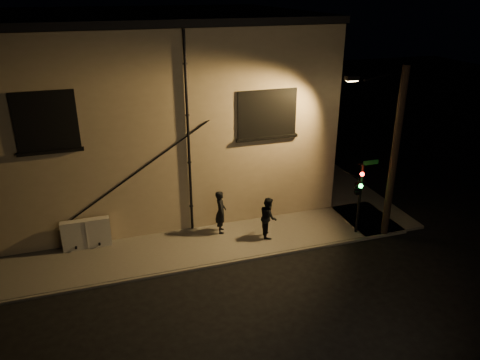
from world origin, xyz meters
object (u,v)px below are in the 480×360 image
object	(u,v)px
pedestrian_b	(268,217)
streetlamp_pole	(392,151)
traffic_signal	(358,187)
utility_cabinet	(86,234)
pedestrian_a	(221,212)

from	to	relation	value
pedestrian_b	streetlamp_pole	world-z (taller)	streetlamp_pole
traffic_signal	streetlamp_pole	world-z (taller)	streetlamp_pole
utility_cabinet	streetlamp_pole	xyz separation A→B (m)	(12.05, -2.58, 3.09)
pedestrian_b	utility_cabinet	bearing A→B (deg)	90.73
pedestrian_b	streetlamp_pole	distance (m)	5.68
pedestrian_a	pedestrian_b	size ratio (longest dim) A/B	1.08
pedestrian_a	traffic_signal	size ratio (longest dim) A/B	0.59
utility_cabinet	pedestrian_a	distance (m)	5.51
traffic_signal	streetlamp_pole	xyz separation A→B (m)	(1.23, -0.26, 1.54)
utility_cabinet	traffic_signal	size ratio (longest dim) A/B	0.58
streetlamp_pole	traffic_signal	bearing A→B (deg)	168.24
pedestrian_a	pedestrian_b	bearing A→B (deg)	-106.47
utility_cabinet	pedestrian_a	world-z (taller)	pedestrian_a
pedestrian_a	pedestrian_b	xyz separation A→B (m)	(1.80, -0.95, -0.07)
utility_cabinet	streetlamp_pole	distance (m)	12.71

